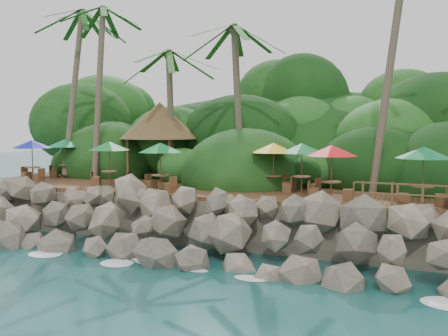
% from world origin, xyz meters
% --- Properties ---
extents(ground, '(140.00, 140.00, 0.00)m').
position_xyz_m(ground, '(0.00, 0.00, 0.00)').
color(ground, '#19514F').
rests_on(ground, ground).
extents(land_base, '(32.00, 25.20, 2.10)m').
position_xyz_m(land_base, '(0.00, 16.00, 1.05)').
color(land_base, gray).
rests_on(land_base, ground).
extents(jungle_hill, '(44.80, 28.00, 15.40)m').
position_xyz_m(jungle_hill, '(0.00, 23.50, 0.00)').
color(jungle_hill, '#143811').
rests_on(jungle_hill, ground).
extents(seawall, '(29.00, 4.00, 2.30)m').
position_xyz_m(seawall, '(0.00, 2.00, 1.15)').
color(seawall, gray).
rests_on(seawall, ground).
extents(terrace, '(26.00, 5.00, 0.20)m').
position_xyz_m(terrace, '(0.00, 6.00, 2.20)').
color(terrace, brown).
rests_on(terrace, land_base).
extents(jungle_foliage, '(44.00, 16.00, 12.00)m').
position_xyz_m(jungle_foliage, '(0.00, 15.00, 0.00)').
color(jungle_foliage, '#143811').
rests_on(jungle_foliage, ground).
extents(foam_line, '(25.20, 0.80, 0.06)m').
position_xyz_m(foam_line, '(0.00, 0.30, 0.03)').
color(foam_line, white).
rests_on(foam_line, ground).
extents(palms, '(30.61, 7.28, 12.49)m').
position_xyz_m(palms, '(-0.70, 8.54, 11.95)').
color(palms, brown).
rests_on(palms, ground).
extents(palapa, '(4.81, 4.81, 4.60)m').
position_xyz_m(palapa, '(-5.65, 9.57, 5.79)').
color(palapa, brown).
rests_on(palapa, ground).
extents(dining_clusters, '(25.40, 5.38, 2.37)m').
position_xyz_m(dining_clusters, '(1.81, 5.78, 4.26)').
color(dining_clusters, brown).
rests_on(dining_clusters, terrace).
extents(waiter, '(0.73, 0.55, 1.80)m').
position_xyz_m(waiter, '(1.25, 6.46, 3.20)').
color(waiter, silver).
rests_on(waiter, terrace).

